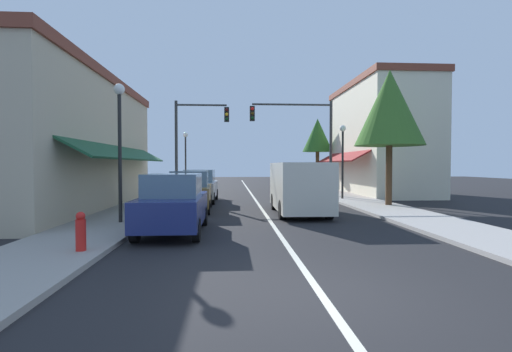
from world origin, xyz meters
The scene contains 18 objects.
ground_plane centered at (0.00, 18.00, 0.00)m, with size 80.00×80.00×0.00m, color black.
sidewalk_left centered at (-5.50, 18.00, 0.06)m, with size 2.60×56.00×0.12m, color gray.
sidewalk_right centered at (5.50, 18.00, 0.06)m, with size 2.60×56.00×0.12m, color #A39E99.
lane_center_stripe centered at (0.00, 18.00, 0.00)m, with size 0.14×52.00×0.01m, color silver.
storefront_left_block centered at (-9.00, 12.00, 3.07)m, with size 5.72×14.20×6.12m.
storefront_right_block centered at (8.96, 20.00, 3.88)m, with size 5.63×10.20×7.75m.
parked_car_nearest_left centered at (-3.10, 5.57, 0.88)m, with size 1.80×4.11×1.77m.
parked_car_second_left centered at (-3.18, 10.86, 0.88)m, with size 1.88×4.15×1.77m.
parked_car_third_left centered at (-3.11, 14.92, 0.88)m, with size 1.85×4.13×1.77m.
van_in_lane centered at (1.41, 9.73, 1.15)m, with size 2.06×5.21×2.12m.
traffic_signal_mast_arm centered at (3.07, 17.30, 4.09)m, with size 5.16×0.50×6.00m.
traffic_signal_left_corner centered at (-3.74, 17.84, 3.96)m, with size 3.37×0.50×6.00m.
street_lamp_left_near centered at (-5.09, 7.08, 3.18)m, with size 0.36×0.36×4.71m.
street_lamp_right_mid centered at (4.94, 15.32, 2.93)m, with size 0.36×0.36×4.29m.
street_lamp_left_far centered at (-4.86, 23.07, 3.06)m, with size 0.36×0.36×4.50m.
tree_right_near centered at (6.13, 11.80, 4.73)m, with size 3.27×3.27×6.55m.
tree_right_far centered at (5.73, 24.94, 4.44)m, with size 2.48×2.48×5.85m.
fire_hydrant centered at (-4.74, 2.89, 0.55)m, with size 0.22×0.22×0.87m.
Camera 1 is at (-1.40, -5.61, 2.02)m, focal length 26.26 mm.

